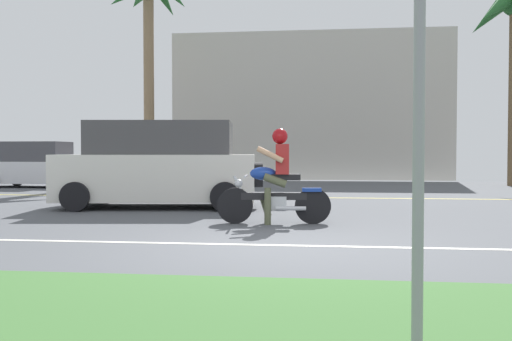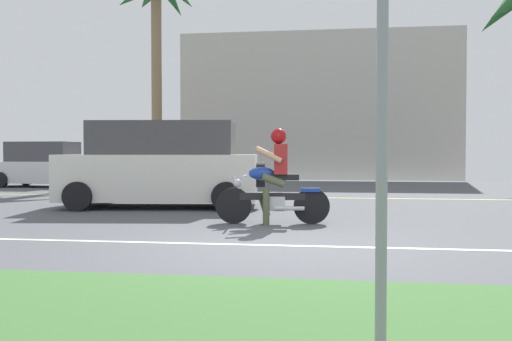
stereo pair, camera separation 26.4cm
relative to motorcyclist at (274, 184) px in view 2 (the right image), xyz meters
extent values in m
cube|color=#4C4F54|center=(0.24, 0.50, -0.74)|extent=(56.00, 30.00, 0.04)
cube|color=silver|center=(0.24, -2.40, -0.71)|extent=(50.40, 0.12, 0.01)
cube|color=yellow|center=(0.24, 6.03, -0.71)|extent=(50.40, 0.12, 0.01)
cylinder|color=black|center=(-0.71, -0.05, -0.40)|extent=(0.64, 0.15, 0.64)
cylinder|color=black|center=(0.67, 0.06, -0.40)|extent=(0.64, 0.15, 0.64)
cylinder|color=#B7BAC1|center=(-0.60, -0.04, -0.13)|extent=(0.29, 0.08, 0.56)
cube|color=black|center=(-0.02, 0.00, -0.23)|extent=(1.17, 0.20, 0.13)
cube|color=#B7BAC1|center=(0.03, 0.01, -0.35)|extent=(0.36, 0.24, 0.26)
ellipsoid|color=navy|center=(-0.21, -0.01, 0.18)|extent=(0.47, 0.26, 0.23)
cube|color=black|center=(0.19, 0.02, 0.12)|extent=(0.53, 0.27, 0.11)
cube|color=navy|center=(0.65, 0.06, -0.11)|extent=(0.35, 0.20, 0.06)
cylinder|color=#B7BAC1|center=(-0.52, -0.04, 0.13)|extent=(0.09, 0.66, 0.04)
sphere|color=#B7BAC1|center=(-0.64, -0.05, 0.00)|extent=(0.15, 0.15, 0.15)
cylinder|color=#B7BAC1|center=(0.29, -0.10, -0.43)|extent=(0.54, 0.12, 0.07)
cube|color=maroon|center=(0.13, 0.01, 0.43)|extent=(0.26, 0.36, 0.53)
sphere|color=maroon|center=(0.09, 0.01, 0.84)|extent=(0.28, 0.28, 0.28)
cylinder|color=#51563D|center=(-0.01, 0.11, 0.06)|extent=(0.44, 0.17, 0.27)
cylinder|color=#51563D|center=(0.01, -0.10, 0.06)|extent=(0.44, 0.17, 0.27)
cylinder|color=#51563D|center=(-0.11, -0.15, -0.39)|extent=(0.13, 0.13, 0.65)
cylinder|color=#51563D|center=(-0.18, 0.12, -0.43)|extent=(0.23, 0.13, 0.36)
cylinder|color=tan|center=(-0.10, 0.21, 0.51)|extent=(0.49, 0.13, 0.30)
cylinder|color=tan|center=(-0.07, -0.21, 0.51)|extent=(0.49, 0.13, 0.30)
cube|color=white|center=(-2.97, 2.80, -0.02)|extent=(4.67, 2.54, 1.04)
cube|color=#444346|center=(-2.88, 2.81, 0.88)|extent=(3.40, 2.11, 0.75)
cylinder|color=black|center=(-1.49, 3.99, -0.40)|extent=(0.66, 0.29, 0.64)
cylinder|color=black|center=(-4.68, 3.61, -0.40)|extent=(0.66, 0.29, 0.64)
cylinder|color=black|center=(-1.25, 1.99, -0.40)|extent=(0.66, 0.29, 0.64)
cylinder|color=black|center=(-4.44, 1.61, -0.40)|extent=(0.66, 0.29, 0.64)
cylinder|color=black|center=(-0.65, 3.08, 0.03)|extent=(0.27, 0.60, 0.58)
cube|color=silver|center=(-9.47, 9.88, -0.17)|extent=(4.05, 1.75, 0.78)
cube|color=#414147|center=(-9.71, 9.88, 0.58)|extent=(2.36, 1.48, 0.72)
cylinder|color=black|center=(-10.93, 9.09, -0.44)|extent=(0.56, 0.19, 0.56)
cylinder|color=black|center=(-8.05, 9.02, -0.44)|extent=(0.56, 0.19, 0.56)
cylinder|color=black|center=(-10.88, 10.74, -0.44)|extent=(0.56, 0.19, 0.56)
cylinder|color=black|center=(-8.00, 10.66, -0.44)|extent=(0.56, 0.19, 0.56)
cube|color=silver|center=(-4.67, 10.29, -0.22)|extent=(4.28, 2.04, 0.69)
cube|color=#414147|center=(-4.92, 10.31, 0.45)|extent=(2.51, 1.68, 0.64)
cylinder|color=black|center=(-6.22, 9.50, -0.44)|extent=(0.57, 0.21, 0.56)
cylinder|color=black|center=(-3.22, 9.31, -0.44)|extent=(0.57, 0.21, 0.56)
cylinder|color=black|center=(-6.11, 11.27, -0.44)|extent=(0.57, 0.21, 0.56)
cylinder|color=black|center=(-3.11, 11.08, -0.44)|extent=(0.57, 0.21, 0.56)
cone|color=#235B28|center=(7.27, 13.40, 5.94)|extent=(1.99, 1.93, 1.81)
cone|color=#235B28|center=(7.19, 12.26, 5.94)|extent=(2.12, 1.79, 1.73)
cylinder|color=#846B4C|center=(-6.56, 13.66, 3.42)|extent=(0.44, 0.44, 8.28)
cylinder|color=gray|center=(1.38, -7.17, 0.38)|extent=(0.06, 0.06, 2.19)
cube|color=#BCB7AD|center=(0.17, 18.50, 2.72)|extent=(12.99, 4.00, 6.86)
camera|label=1|loc=(0.90, -10.25, 0.55)|focal=40.74mm
camera|label=2|loc=(1.17, -10.21, 0.55)|focal=40.74mm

